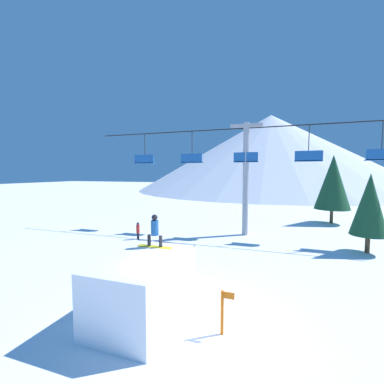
{
  "coord_description": "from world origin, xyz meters",
  "views": [
    {
      "loc": [
        2.89,
        -7.49,
        4.78
      ],
      "look_at": [
        -1.3,
        4.66,
        3.81
      ],
      "focal_mm": 24.0,
      "sensor_mm": 36.0,
      "label": 1
    }
  ],
  "objects_px": {
    "snow_ramp": "(144,287)",
    "distant_skier": "(138,230)",
    "snowboarder": "(155,231)",
    "pine_tree_near": "(369,205)",
    "trail_marker": "(223,311)"
  },
  "relations": [
    {
      "from": "snowboarder",
      "to": "trail_marker",
      "type": "height_order",
      "value": "snowboarder"
    },
    {
      "from": "snow_ramp",
      "to": "distant_skier",
      "type": "xyz_separation_m",
      "value": [
        -5.41,
        8.66,
        -0.34
      ]
    },
    {
      "from": "pine_tree_near",
      "to": "distant_skier",
      "type": "height_order",
      "value": "pine_tree_near"
    },
    {
      "from": "pine_tree_near",
      "to": "distant_skier",
      "type": "distance_m",
      "value": 14.89
    },
    {
      "from": "trail_marker",
      "to": "snowboarder",
      "type": "bearing_deg",
      "value": 156.36
    },
    {
      "from": "snowboarder",
      "to": "distant_skier",
      "type": "height_order",
      "value": "snowboarder"
    },
    {
      "from": "snowboarder",
      "to": "distant_skier",
      "type": "bearing_deg",
      "value": 124.93
    },
    {
      "from": "pine_tree_near",
      "to": "trail_marker",
      "type": "relative_size",
      "value": 3.58
    },
    {
      "from": "snow_ramp",
      "to": "pine_tree_near",
      "type": "height_order",
      "value": "pine_tree_near"
    },
    {
      "from": "snow_ramp",
      "to": "trail_marker",
      "type": "bearing_deg",
      "value": -2.05
    },
    {
      "from": "pine_tree_near",
      "to": "trail_marker",
      "type": "bearing_deg",
      "value": -121.95
    },
    {
      "from": "snow_ramp",
      "to": "distant_skier",
      "type": "height_order",
      "value": "snow_ramp"
    },
    {
      "from": "snow_ramp",
      "to": "snowboarder",
      "type": "bearing_deg",
      "value": 98.57
    },
    {
      "from": "snow_ramp",
      "to": "snowboarder",
      "type": "height_order",
      "value": "snowboarder"
    },
    {
      "from": "snowboarder",
      "to": "distant_skier",
      "type": "distance_m",
      "value": 9.36
    }
  ]
}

